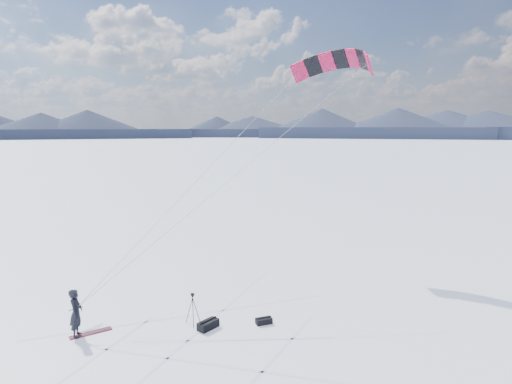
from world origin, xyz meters
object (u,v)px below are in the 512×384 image
snowboard (91,333)px  tripod (193,304)px  gear_bag_b (264,321)px  snowkiter (78,336)px  gear_bag_a (208,325)px

snowboard → tripod: (3.91, -0.98, 0.84)m
tripod → gear_bag_b: bearing=-40.6°
snowkiter → snowboard: (0.49, 0.01, 0.02)m
snowkiter → gear_bag_b: 7.41m
gear_bag_a → gear_bag_b: size_ratio=1.40×
tripod → gear_bag_a: 1.05m
gear_bag_b → gear_bag_a: bearing=170.7°
snowboard → tripod: 4.12m
snowboard → gear_bag_a: size_ratio=1.63×
gear_bag_a → snowkiter: bearing=136.7°
snowboard → gear_bag_b: size_ratio=2.29×
snowboard → gear_bag_a: bearing=-28.4°
tripod → gear_bag_b: tripod is taller
gear_bag_b → snowkiter: bearing=168.2°
gear_bag_b → tripod: bearing=160.3°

